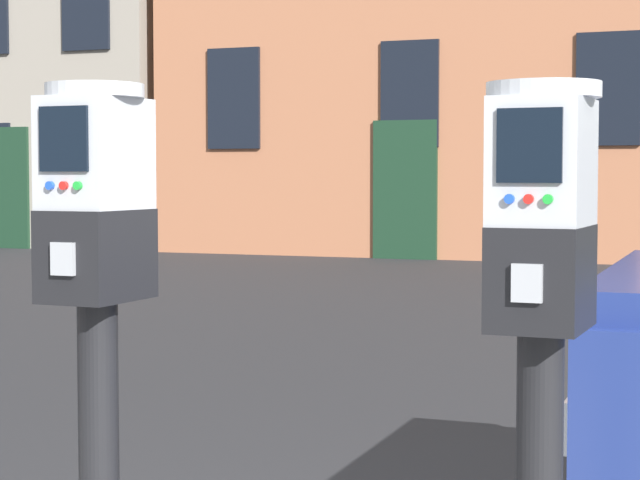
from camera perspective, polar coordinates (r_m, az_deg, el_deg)
name	(u,v)px	position (r m, az deg, el deg)	size (l,w,h in m)	color
parking_meter_near_kerb	(97,274)	(2.58, -11.04, -1.65)	(0.22, 0.26, 1.34)	black
parking_meter_twin_adjacent	(541,298)	(2.22, 10.94, -2.86)	(0.22, 0.26, 1.32)	black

